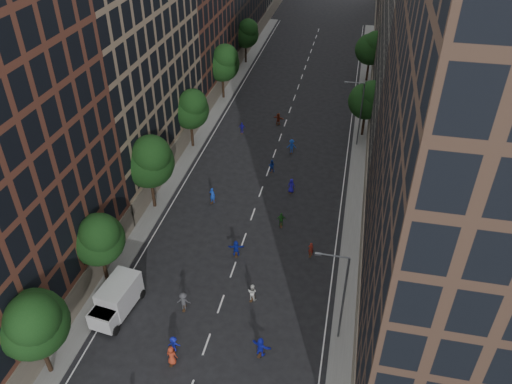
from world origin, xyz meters
TOP-DOWN VIEW (x-y plane):
  - ground at (0.00, 40.00)m, footprint 240.00×240.00m
  - sidewalk_left at (-12.00, 47.50)m, footprint 4.00×105.00m
  - sidewalk_right at (12.00, 47.50)m, footprint 4.00×105.00m
  - bldg_left_b at (-19.00, 35.00)m, footprint 14.00×26.00m
  - bldg_left_c at (-19.00, 58.00)m, footprint 14.00×20.00m
  - bldg_right_a at (19.00, 15.00)m, footprint 14.00×30.00m
  - bldg_right_b at (19.00, 44.00)m, footprint 14.00×28.00m
  - tree_left_0 at (-11.01, 3.85)m, footprint 5.20×5.20m
  - tree_left_1 at (-11.02, 13.86)m, footprint 4.80×4.80m
  - tree_left_2 at (-10.99, 25.83)m, footprint 5.60×5.60m
  - tree_left_3 at (-11.02, 39.85)m, footprint 5.00×5.00m
  - tree_left_4 at (-11.00, 55.84)m, footprint 5.40×5.40m
  - tree_left_5 at (-11.02, 71.86)m, footprint 4.80×4.80m
  - tree_right_a at (11.38, 47.85)m, footprint 5.00×5.00m
  - tree_right_b at (11.39, 67.85)m, footprint 5.20×5.20m
  - streetlamp_near at (10.37, 12.00)m, footprint 2.64×0.22m
  - streetlamp_far at (10.37, 45.00)m, footprint 2.64×0.22m
  - cargo_van at (-8.60, 10.82)m, footprint 3.16×5.64m
  - skater_3 at (-2.35, 7.85)m, footprint 1.09×0.75m
  - skater_4 at (-8.50, 10.38)m, footprint 1.12×0.68m
  - skater_5 at (4.59, 8.97)m, footprint 1.78×1.03m
  - skater_6 at (-2.11, 6.71)m, footprint 0.94×0.65m
  - skater_7 at (7.10, 21.65)m, footprint 0.57×0.38m
  - skater_8 at (2.65, 14.64)m, footprint 0.98×0.85m
  - skater_9 at (-3.02, 12.28)m, footprint 1.30×0.87m
  - skater_10 at (3.43, 25.62)m, footprint 1.02×0.57m
  - skater_11 at (-0.20, 20.09)m, footprint 1.69×0.87m
  - skater_12 at (3.52, 32.10)m, footprint 0.91×0.64m
  - skater_13 at (-5.00, 28.20)m, footprint 0.80×0.63m
  - skater_14 at (0.42, 36.08)m, footprint 0.78×0.61m
  - skater_15 at (2.16, 41.18)m, footprint 1.33×0.90m
  - skater_16 at (-5.53, 45.10)m, footprint 0.96×0.42m
  - skater_17 at (-0.96, 48.77)m, footprint 1.70×0.91m

SIDE VIEW (x-z plane):
  - ground at x=0.00m, z-range 0.00..0.00m
  - sidewalk_left at x=-12.00m, z-range 0.00..0.15m
  - sidewalk_right at x=12.00m, z-range 0.00..0.15m
  - skater_7 at x=7.10m, z-range 0.00..1.52m
  - skater_3 at x=-2.35m, z-range 0.00..1.56m
  - skater_14 at x=0.42m, z-range 0.00..1.60m
  - skater_16 at x=-5.53m, z-range 0.00..1.61m
  - skater_10 at x=3.43m, z-range 0.00..1.65m
  - skater_11 at x=-0.20m, z-range 0.00..1.74m
  - skater_8 at x=2.65m, z-range 0.00..1.74m
  - skater_17 at x=-0.96m, z-range 0.00..1.75m
  - skater_12 at x=3.52m, z-range 0.00..1.75m
  - skater_4 at x=-8.50m, z-range 0.00..1.78m
  - skater_5 at x=4.59m, z-range 0.00..1.83m
  - skater_6 at x=-2.11m, z-range 0.00..1.84m
  - skater_9 at x=-3.02m, z-range 0.00..1.86m
  - skater_15 at x=2.16m, z-range 0.00..1.91m
  - skater_13 at x=-5.00m, z-range 0.00..1.92m
  - cargo_van at x=-8.60m, z-range 0.08..2.95m
  - streetlamp_near at x=10.37m, z-range 0.64..9.70m
  - streetlamp_far at x=10.37m, z-range 0.64..9.70m
  - tree_left_1 at x=-11.02m, z-range 1.45..9.66m
  - tree_right_a at x=11.38m, z-range 1.43..9.83m
  - tree_left_5 at x=-11.02m, z-range 1.51..9.84m
  - tree_left_3 at x=-11.02m, z-range 1.53..10.11m
  - tree_left_0 at x=-11.01m, z-range 1.54..10.37m
  - tree_right_b at x=11.39m, z-range 1.54..10.37m
  - tree_left_4 at x=-11.00m, z-range 1.56..10.63m
  - tree_left_2 at x=-10.99m, z-range 1.63..11.08m
  - bldg_left_c at x=-19.00m, z-range 0.00..28.00m
  - bldg_right_b at x=19.00m, z-range 0.00..33.00m
  - bldg_left_b at x=-19.00m, z-range 0.00..34.00m
  - bldg_right_a at x=19.00m, z-range 0.00..36.00m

